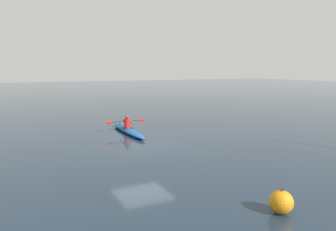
% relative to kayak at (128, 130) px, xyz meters
% --- Properties ---
extents(ground_plane, '(160.00, 160.00, 0.00)m').
position_rel_kayak_xyz_m(ground_plane, '(0.40, 2.97, -0.13)').
color(ground_plane, '#1E2D3D').
extents(kayak, '(0.71, 4.92, 0.27)m').
position_rel_kayak_xyz_m(kayak, '(0.00, 0.00, 0.00)').
color(kayak, '#1959A5').
rests_on(kayak, ground).
extents(kayaker, '(2.36, 0.42, 0.72)m').
position_rel_kayak_xyz_m(kayaker, '(-0.00, -0.16, 0.44)').
color(kayaker, red).
rests_on(kayaker, kayak).
extents(mooring_buoy_orange_mid, '(0.59, 0.59, 0.64)m').
position_rel_kayak_xyz_m(mooring_buoy_orange_mid, '(0.15, 11.33, 0.16)').
color(mooring_buoy_orange_mid, orange).
rests_on(mooring_buoy_orange_mid, ground).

